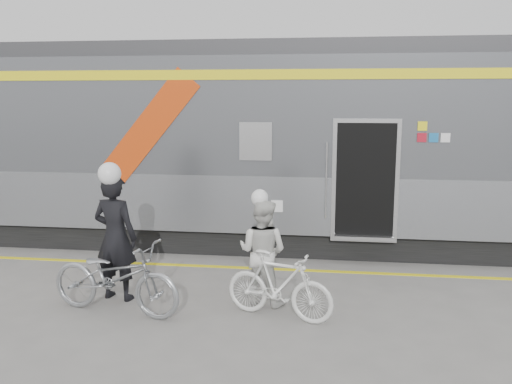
% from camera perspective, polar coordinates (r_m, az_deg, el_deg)
% --- Properties ---
extents(ground, '(90.00, 90.00, 0.00)m').
position_cam_1_polar(ground, '(7.92, -4.14, -12.72)').
color(ground, slate).
rests_on(ground, ground).
extents(train, '(24.00, 3.17, 4.10)m').
position_cam_1_polar(train, '(11.49, 0.02, 4.98)').
color(train, black).
rests_on(train, ground).
extents(safety_strip, '(24.00, 0.12, 0.01)m').
position_cam_1_polar(safety_strip, '(9.90, -1.58, -7.96)').
color(safety_strip, yellow).
rests_on(safety_strip, ground).
extents(man, '(0.78, 0.59, 1.93)m').
position_cam_1_polar(man, '(8.46, -14.58, -4.63)').
color(man, black).
rests_on(man, ground).
extents(bicycle_left, '(2.13, 1.09, 1.06)m').
position_cam_1_polar(bicycle_left, '(8.02, -14.60, -8.67)').
color(bicycle_left, '#94989B').
rests_on(bicycle_left, ground).
extents(woman, '(0.92, 0.81, 1.58)m').
position_cam_1_polar(woman, '(8.07, 0.69, -6.30)').
color(woman, silver).
rests_on(woman, ground).
extents(bicycle_right, '(1.65, 0.92, 0.96)m').
position_cam_1_polar(bicycle_right, '(7.62, 2.44, -9.78)').
color(bicycle_right, silver).
rests_on(bicycle_right, ground).
extents(helmet_man, '(0.33, 0.33, 0.33)m').
position_cam_1_polar(helmet_man, '(8.25, -14.92, 3.02)').
color(helmet_man, white).
rests_on(helmet_man, man).
extents(helmet_woman, '(0.25, 0.25, 0.25)m').
position_cam_1_polar(helmet_woman, '(7.86, 0.70, 0.12)').
color(helmet_woman, white).
rests_on(helmet_woman, woman).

